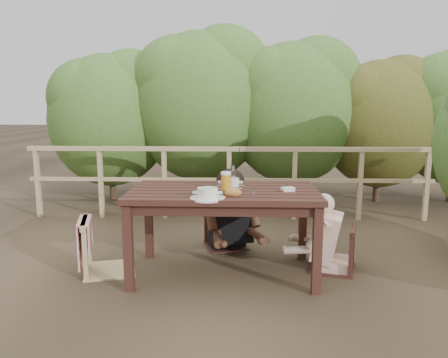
{
  "coord_description": "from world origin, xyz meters",
  "views": [
    {
      "loc": [
        0.14,
        -3.89,
        1.58
      ],
      "look_at": [
        0.0,
        0.05,
        0.9
      ],
      "focal_mm": 34.65,
      "sensor_mm": 36.0,
      "label": 1
    }
  ],
  "objects_px": {
    "bread_roll": "(233,193)",
    "tumbler": "(253,193)",
    "soup_far": "(230,183)",
    "beer_glass": "(226,182)",
    "table": "(224,233)",
    "chair_far": "(226,208)",
    "woman": "(226,186)",
    "soup_near": "(208,194)",
    "chair_right": "(334,227)",
    "bottle": "(233,178)",
    "diner_right": "(338,208)",
    "butter_tub": "(288,190)",
    "chair_left": "(108,221)"
  },
  "relations": [
    {
      "from": "woman",
      "to": "soup_near",
      "type": "bearing_deg",
      "value": 67.21
    },
    {
      "from": "woman",
      "to": "soup_far",
      "type": "distance_m",
      "value": 0.66
    },
    {
      "from": "table",
      "to": "chair_right",
      "type": "relative_size",
      "value": 2.04
    },
    {
      "from": "table",
      "to": "tumbler",
      "type": "distance_m",
      "value": 0.56
    },
    {
      "from": "chair_right",
      "to": "soup_far",
      "type": "distance_m",
      "value": 1.08
    },
    {
      "from": "chair_right",
      "to": "soup_near",
      "type": "relative_size",
      "value": 2.84
    },
    {
      "from": "table",
      "to": "butter_tub",
      "type": "bearing_deg",
      "value": -4.07
    },
    {
      "from": "table",
      "to": "bread_roll",
      "type": "relative_size",
      "value": 12.1
    },
    {
      "from": "soup_far",
      "to": "butter_tub",
      "type": "relative_size",
      "value": 2.49
    },
    {
      "from": "diner_right",
      "to": "butter_tub",
      "type": "bearing_deg",
      "value": 127.04
    },
    {
      "from": "soup_near",
      "to": "soup_far",
      "type": "xyz_separation_m",
      "value": [
        0.18,
        0.52,
        -0.0
      ]
    },
    {
      "from": "bread_roll",
      "to": "tumbler",
      "type": "xyz_separation_m",
      "value": [
        0.17,
        0.03,
        -0.01
      ]
    },
    {
      "from": "table",
      "to": "chair_far",
      "type": "relative_size",
      "value": 1.95
    },
    {
      "from": "soup_far",
      "to": "chair_right",
      "type": "bearing_deg",
      "value": -1.42
    },
    {
      "from": "chair_right",
      "to": "bread_roll",
      "type": "distance_m",
      "value": 1.13
    },
    {
      "from": "butter_tub",
      "to": "bread_roll",
      "type": "bearing_deg",
      "value": -174.79
    },
    {
      "from": "woman",
      "to": "beer_glass",
      "type": "xyz_separation_m",
      "value": [
        0.02,
        -0.81,
        0.19
      ]
    },
    {
      "from": "diner_right",
      "to": "beer_glass",
      "type": "bearing_deg",
      "value": 114.95
    },
    {
      "from": "chair_left",
      "to": "soup_near",
      "type": "bearing_deg",
      "value": -126.59
    },
    {
      "from": "diner_right",
      "to": "chair_far",
      "type": "bearing_deg",
      "value": 76.44
    },
    {
      "from": "soup_near",
      "to": "table",
      "type": "bearing_deg",
      "value": 70.89
    },
    {
      "from": "bottle",
      "to": "tumbler",
      "type": "height_order",
      "value": "bottle"
    },
    {
      "from": "soup_near",
      "to": "bottle",
      "type": "bearing_deg",
      "value": 65.31
    },
    {
      "from": "soup_far",
      "to": "chair_left",
      "type": "bearing_deg",
      "value": -172.98
    },
    {
      "from": "chair_right",
      "to": "diner_right",
      "type": "relative_size",
      "value": 0.69
    },
    {
      "from": "chair_far",
      "to": "soup_near",
      "type": "bearing_deg",
      "value": -112.89
    },
    {
      "from": "beer_glass",
      "to": "soup_far",
      "type": "bearing_deg",
      "value": 77.95
    },
    {
      "from": "chair_left",
      "to": "bread_roll",
      "type": "bearing_deg",
      "value": -119.18
    },
    {
      "from": "bottle",
      "to": "beer_glass",
      "type": "bearing_deg",
      "value": -121.69
    },
    {
      "from": "chair_far",
      "to": "beer_glass",
      "type": "distance_m",
      "value": 0.91
    },
    {
      "from": "table",
      "to": "diner_right",
      "type": "distance_m",
      "value": 1.11
    },
    {
      "from": "diner_right",
      "to": "tumbler",
      "type": "height_order",
      "value": "diner_right"
    },
    {
      "from": "bottle",
      "to": "chair_far",
      "type": "bearing_deg",
      "value": 97.4
    },
    {
      "from": "beer_glass",
      "to": "diner_right",
      "type": "bearing_deg",
      "value": 7.92
    },
    {
      "from": "table",
      "to": "soup_far",
      "type": "distance_m",
      "value": 0.48
    },
    {
      "from": "soup_far",
      "to": "beer_glass",
      "type": "distance_m",
      "value": 0.18
    },
    {
      "from": "beer_glass",
      "to": "bottle",
      "type": "height_order",
      "value": "bottle"
    },
    {
      "from": "bottle",
      "to": "woman",
      "type": "bearing_deg",
      "value": 97.2
    },
    {
      "from": "diner_right",
      "to": "beer_glass",
      "type": "relative_size",
      "value": 6.74
    },
    {
      "from": "soup_far",
      "to": "woman",
      "type": "bearing_deg",
      "value": 95.45
    },
    {
      "from": "chair_far",
      "to": "chair_right",
      "type": "bearing_deg",
      "value": -48.2
    },
    {
      "from": "soup_far",
      "to": "bread_roll",
      "type": "relative_size",
      "value": 1.98
    },
    {
      "from": "soup_near",
      "to": "beer_glass",
      "type": "xyz_separation_m",
      "value": [
        0.14,
        0.35,
        0.04
      ]
    },
    {
      "from": "bread_roll",
      "to": "tumbler",
      "type": "height_order",
      "value": "bread_roll"
    },
    {
      "from": "diner_right",
      "to": "bottle",
      "type": "height_order",
      "value": "diner_right"
    },
    {
      "from": "table",
      "to": "diner_right",
      "type": "height_order",
      "value": "diner_right"
    },
    {
      "from": "soup_near",
      "to": "tumbler",
      "type": "bearing_deg",
      "value": 16.97
    },
    {
      "from": "chair_left",
      "to": "chair_right",
      "type": "xyz_separation_m",
      "value": [
        2.15,
        0.12,
        -0.07
      ]
    },
    {
      "from": "table",
      "to": "chair_far",
      "type": "xyz_separation_m",
      "value": [
        -0.0,
        0.78,
        0.04
      ]
    },
    {
      "from": "chair_far",
      "to": "woman",
      "type": "relative_size",
      "value": 0.64
    }
  ]
}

